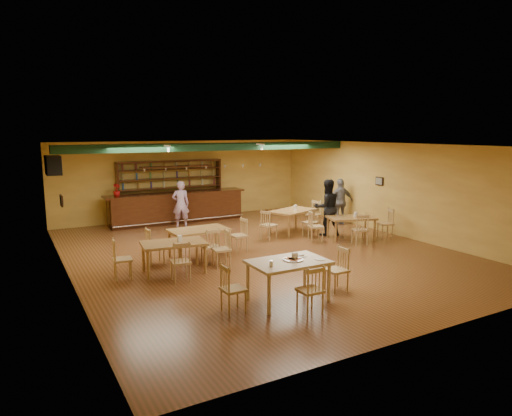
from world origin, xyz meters
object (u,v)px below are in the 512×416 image
dining_table_b (293,221)px  dining_table_c (174,257)px  near_table (288,281)px  patron_right_a (327,207)px  dining_table_a (199,243)px  bar_counter (177,207)px  dining_table_d (351,228)px  patron_bar (181,204)px

dining_table_b → dining_table_c: size_ratio=1.04×
near_table → patron_right_a: size_ratio=0.84×
dining_table_a → dining_table_c: 1.42m
bar_counter → dining_table_b: bar_counter is taller
dining_table_d → patron_right_a: bearing=128.7°
patron_bar → patron_right_a: 5.15m
bar_counter → dining_table_d: bar_counter is taller
dining_table_b → near_table: (-3.50, -5.14, 0.03)m
dining_table_c → patron_right_a: (5.70, 1.44, 0.54)m
dining_table_c → near_table: bearing=-57.8°
bar_counter → patron_bar: patron_bar is taller
patron_bar → patron_right_a: patron_right_a is taller
dining_table_b → dining_table_c: 5.38m
patron_bar → patron_right_a: (3.73, -3.55, 0.10)m
dining_table_a → dining_table_b: dining_table_b is taller
dining_table_d → bar_counter: bearing=144.8°
patron_bar → patron_right_a: size_ratio=0.89×
near_table → dining_table_b: bearing=55.9°
dining_table_c → near_table: (1.40, -2.90, 0.04)m
dining_table_d → patron_bar: bearing=150.7°
bar_counter → near_table: size_ratio=3.37×
dining_table_c → patron_bar: size_ratio=0.91×
dining_table_a → dining_table_d: 4.99m
dining_table_b → patron_bar: (-2.93, 2.75, 0.43)m
dining_table_b → dining_table_c: bearing=-174.9°
bar_counter → patron_right_a: 5.67m
bar_counter → dining_table_d: bearing=-53.2°
dining_table_b → dining_table_d: (1.12, -1.64, -0.03)m
bar_counter → dining_table_b: 4.54m
bar_counter → dining_table_a: bearing=-102.4°
bar_counter → patron_bar: 0.88m
dining_table_d → near_table: 5.79m
bar_counter → dining_table_b: bearing=-52.0°
dining_table_b → patron_bar: size_ratio=0.95×
dining_table_d → near_table: bearing=-124.8°
dining_table_a → near_table: (0.36, -3.87, 0.03)m
dining_table_d → patron_bar: 5.99m
near_table → dining_table_a: bearing=95.4°
bar_counter → dining_table_b: size_ratio=3.36×
dining_table_d → patron_bar: (-4.05, 4.39, 0.46)m
bar_counter → dining_table_c: size_ratio=3.48×
dining_table_c → patron_bar: patron_bar is taller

